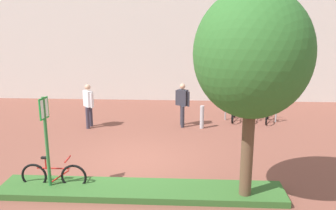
# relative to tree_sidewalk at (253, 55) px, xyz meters

# --- Properties ---
(ground_plane) EXTENTS (60.00, 60.00, 0.00)m
(ground_plane) POSITION_rel_tree_sidewalk_xyz_m (-2.91, 2.22, -3.45)
(ground_plane) COLOR brown
(building_facade) EXTENTS (28.00, 1.20, 10.00)m
(building_facade) POSITION_rel_tree_sidewalk_xyz_m (-2.91, 10.94, 1.55)
(building_facade) COLOR silver
(building_facade) RESTS_ON ground
(planter_strip) EXTENTS (7.00, 1.10, 0.16)m
(planter_strip) POSITION_rel_tree_sidewalk_xyz_m (-2.51, 0.19, -3.37)
(planter_strip) COLOR #336028
(planter_strip) RESTS_ON ground
(tree_sidewalk) EXTENTS (2.58, 2.58, 4.89)m
(tree_sidewalk) POSITION_rel_tree_sidewalk_xyz_m (0.00, 0.00, 0.00)
(tree_sidewalk) COLOR brown
(tree_sidewalk) RESTS_ON ground
(parking_sign_post) EXTENTS (0.09, 0.36, 2.42)m
(parking_sign_post) POSITION_rel_tree_sidewalk_xyz_m (-4.78, 0.19, -1.87)
(parking_sign_post) COLOR #2D7238
(parking_sign_post) RESTS_ON ground
(bike_at_sign) EXTENTS (1.68, 0.42, 0.86)m
(bike_at_sign) POSITION_rel_tree_sidewalk_xyz_m (-4.72, 0.33, -3.10)
(bike_at_sign) COLOR black
(bike_at_sign) RESTS_ON ground
(bike_rack_cluster) EXTENTS (2.09, 1.68, 0.83)m
(bike_rack_cluster) POSITION_rel_tree_sidewalk_xyz_m (1.24, 6.74, -3.10)
(bike_rack_cluster) COLOR #99999E
(bike_rack_cluster) RESTS_ON ground
(bollard_steel) EXTENTS (0.16, 0.16, 0.90)m
(bollard_steel) POSITION_rel_tree_sidewalk_xyz_m (-0.81, 5.61, -3.00)
(bollard_steel) COLOR #ADADB2
(bollard_steel) RESTS_ON ground
(person_shirt_blue) EXTENTS (0.45, 0.47, 1.72)m
(person_shirt_blue) POSITION_rel_tree_sidewalk_xyz_m (-5.22, 5.49, -2.47)
(person_shirt_blue) COLOR #383342
(person_shirt_blue) RESTS_ON ground
(person_suited_dark) EXTENTS (0.56, 0.48, 1.72)m
(person_suited_dark) POSITION_rel_tree_sidewalk_xyz_m (-1.58, 5.86, -2.47)
(person_suited_dark) COLOR #2D2D38
(person_suited_dark) RESTS_ON ground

